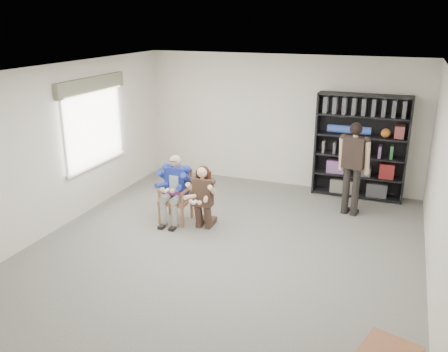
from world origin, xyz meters
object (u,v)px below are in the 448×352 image
at_px(bookshelf, 360,147).
at_px(standing_man, 353,170).
at_px(kneeling_woman, 203,198).
at_px(armchair, 175,196).
at_px(seated_man, 175,189).

distance_m(bookshelf, standing_man, 1.04).
relative_size(kneeling_woman, standing_man, 0.65).
relative_size(armchair, bookshelf, 0.46).
relative_size(kneeling_woman, bookshelf, 0.54).
bearing_deg(standing_man, bookshelf, 101.58).
distance_m(seated_man, standing_man, 3.24).
bearing_deg(bookshelf, armchair, -139.67).
height_order(armchair, kneeling_woman, kneeling_woman).
xyz_separation_m(seated_man, bookshelf, (2.91, 2.47, 0.43)).
height_order(kneeling_woman, standing_man, standing_man).
bearing_deg(armchair, seated_man, 0.00).
xyz_separation_m(bookshelf, standing_man, (-0.02, -1.02, -0.18)).
height_order(seated_man, kneeling_woman, seated_man).
distance_m(seated_man, kneeling_woman, 0.59).
xyz_separation_m(armchair, standing_man, (2.89, 1.45, 0.40)).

